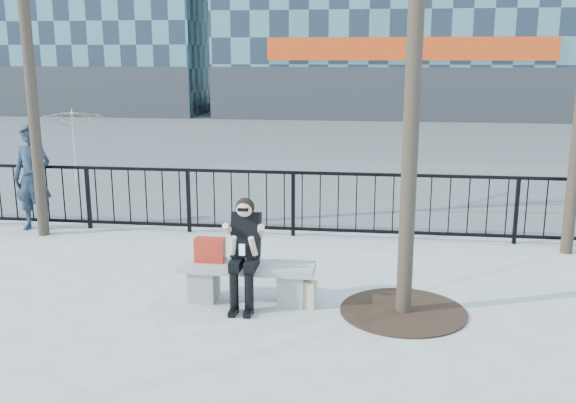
# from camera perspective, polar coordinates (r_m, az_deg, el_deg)

# --- Properties ---
(ground) EXTENTS (120.00, 120.00, 0.00)m
(ground) POSITION_cam_1_polar(r_m,az_deg,el_deg) (8.07, -3.60, -8.83)
(ground) COLOR gray
(ground) RESTS_ON ground
(street_surface) EXTENTS (60.00, 23.00, 0.01)m
(street_surface) POSITION_cam_1_polar(r_m,az_deg,el_deg) (22.59, 3.69, 5.38)
(street_surface) COLOR #474747
(street_surface) RESTS_ON ground
(railing) EXTENTS (14.00, 0.06, 1.10)m
(railing) POSITION_cam_1_polar(r_m,az_deg,el_deg) (10.73, -0.59, -0.15)
(railing) COLOR black
(railing) RESTS_ON ground
(tree_grate) EXTENTS (1.50, 1.50, 0.02)m
(tree_grate) POSITION_cam_1_polar(r_m,az_deg,el_deg) (7.85, 10.20, -9.57)
(tree_grate) COLOR black
(tree_grate) RESTS_ON ground
(bench_main) EXTENTS (1.65, 0.46, 0.49)m
(bench_main) POSITION_cam_1_polar(r_m,az_deg,el_deg) (7.96, -3.63, -6.82)
(bench_main) COLOR gray
(bench_main) RESTS_ON ground
(seated_woman) EXTENTS (0.50, 0.64, 1.34)m
(seated_woman) POSITION_cam_1_polar(r_m,az_deg,el_deg) (7.69, -3.90, -4.64)
(seated_woman) COLOR black
(seated_woman) RESTS_ON ground
(handbag) EXTENTS (0.37, 0.17, 0.30)m
(handbag) POSITION_cam_1_polar(r_m,az_deg,el_deg) (7.97, -6.96, -4.30)
(handbag) COLOR #AD2315
(handbag) RESTS_ON bench_main
(shopping_bag) EXTENTS (0.38, 0.22, 0.34)m
(shopping_bag) POSITION_cam_1_polar(r_m,az_deg,el_deg) (7.83, 1.22, -8.17)
(shopping_bag) COLOR beige
(shopping_bag) RESTS_ON ground
(standing_man) EXTENTS (0.67, 0.44, 1.84)m
(standing_man) POSITION_cam_1_polar(r_m,az_deg,el_deg) (11.85, -21.74, 1.98)
(standing_man) COLOR black
(standing_man) RESTS_ON ground
(vendor_umbrella) EXTENTS (2.01, 2.05, 1.80)m
(vendor_umbrella) POSITION_cam_1_polar(r_m,az_deg,el_deg) (15.50, -18.54, 4.56)
(vendor_umbrella) COLOR yellow
(vendor_umbrella) RESTS_ON ground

